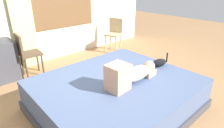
% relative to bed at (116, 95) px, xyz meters
% --- Properties ---
extents(ground_plane, '(16.00, 16.00, 0.00)m').
position_rel_bed_xyz_m(ground_plane, '(-0.02, 0.10, -0.24)').
color(ground_plane, olive).
extents(bed, '(2.15, 1.86, 0.48)m').
position_rel_bed_xyz_m(bed, '(0.00, 0.00, 0.00)').
color(bed, '#38383D').
rests_on(bed, ground).
extents(person_lying, '(0.94, 0.33, 0.34)m').
position_rel_bed_xyz_m(person_lying, '(0.13, -0.16, 0.36)').
color(person_lying, '#8C939E').
rests_on(person_lying, bed).
extents(cat, '(0.35, 0.18, 0.21)m').
position_rel_bed_xyz_m(cat, '(0.80, -0.12, 0.31)').
color(cat, black).
rests_on(cat, bed).
extents(chair_by_desk, '(0.40, 0.40, 0.86)m').
position_rel_bed_xyz_m(chair_by_desk, '(-0.55, 1.91, 0.27)').
color(chair_by_desk, '#4C3828').
rests_on(chair_by_desk, ground).
extents(chair_spare, '(0.49, 0.49, 0.86)m').
position_rel_bed_xyz_m(chair_spare, '(1.74, 1.94, 0.27)').
color(chair_spare, tan).
rests_on(chair_spare, ground).
extents(curtain_left, '(0.44, 0.06, 2.63)m').
position_rel_bed_xyz_m(curtain_left, '(-0.36, 2.43, 1.08)').
color(curtain_left, '#ADCC75').
rests_on(curtain_left, ground).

